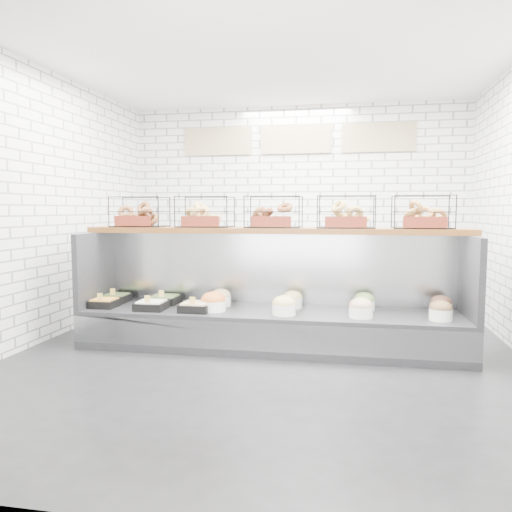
# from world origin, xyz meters

# --- Properties ---
(ground) EXTENTS (5.50, 5.50, 0.00)m
(ground) POSITION_xyz_m (0.00, 0.00, 0.00)
(ground) COLOR black
(ground) RESTS_ON ground
(room_shell) EXTENTS (5.02, 5.51, 3.01)m
(room_shell) POSITION_xyz_m (0.00, 0.60, 2.06)
(room_shell) COLOR white
(room_shell) RESTS_ON ground
(display_case) EXTENTS (4.00, 0.90, 1.20)m
(display_case) POSITION_xyz_m (-0.00, 0.34, 0.33)
(display_case) COLOR black
(display_case) RESTS_ON ground
(bagel_shelf) EXTENTS (4.10, 0.50, 0.40)m
(bagel_shelf) POSITION_xyz_m (0.00, 0.52, 1.38)
(bagel_shelf) COLOR #532D11
(bagel_shelf) RESTS_ON display_case
(prep_counter) EXTENTS (4.00, 0.60, 1.20)m
(prep_counter) POSITION_xyz_m (-0.01, 2.43, 0.47)
(prep_counter) COLOR #93969B
(prep_counter) RESTS_ON ground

